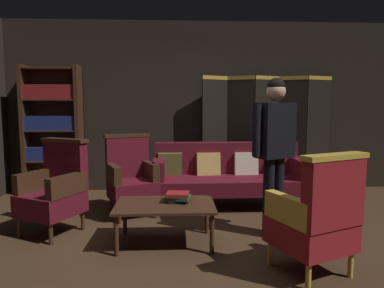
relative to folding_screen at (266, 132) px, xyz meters
The scene contains 13 objects.
ground_plane 2.75m from the folding_screen, 120.27° to the right, with size 10.00×10.00×0.00m, color #3D2819.
back_wall 1.38m from the folding_screen, 170.00° to the left, with size 7.20×0.10×2.80m, color black.
folding_screen is the anchor object (origin of this frame).
bookshelf 3.45m from the folding_screen, behind, with size 0.90×0.32×2.05m.
velvet_couch 1.19m from the folding_screen, 134.27° to the right, with size 2.12×0.78×0.88m.
coffee_table 2.75m from the folding_screen, 126.78° to the right, with size 1.00×0.64×0.42m.
armchair_gilt_accent 2.91m from the folding_screen, 96.78° to the right, with size 0.76×0.75×1.04m.
armchair_wing_left 3.37m from the folding_screen, 148.42° to the right, with size 0.78×0.78×1.04m.
armchair_wing_right 2.43m from the folding_screen, 151.10° to the right, with size 0.76×0.75×1.04m.
standing_figure 2.02m from the folding_screen, 102.64° to the right, with size 0.54×0.37×1.70m.
book_black_cloth 2.61m from the folding_screen, 125.27° to the right, with size 0.21×0.17×0.03m, color black.
book_green_cloth 2.61m from the folding_screen, 125.27° to the right, with size 0.25×0.19×0.03m, color #1E4C28.
book_red_leather 2.60m from the folding_screen, 125.27° to the right, with size 0.23×0.20×0.04m, color maroon.
Camera 1 is at (-0.20, -3.27, 1.39)m, focal length 31.60 mm.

